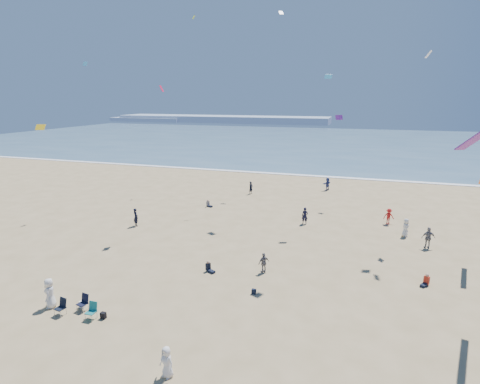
% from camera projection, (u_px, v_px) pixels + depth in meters
% --- Properties ---
extents(ground, '(220.00, 220.00, 0.00)m').
position_uv_depth(ground, '(159.00, 337.00, 19.93)').
color(ground, tan).
rests_on(ground, ground).
extents(ocean, '(220.00, 100.00, 0.06)m').
position_uv_depth(ocean, '(326.00, 142.00, 107.62)').
color(ocean, '#476B84').
rests_on(ocean, ground).
extents(surf_line, '(220.00, 1.20, 0.08)m').
position_uv_depth(surf_line, '(297.00, 175.00, 61.46)').
color(surf_line, white).
rests_on(surf_line, ground).
extents(headland_far, '(110.00, 20.00, 3.20)m').
position_uv_depth(headland_far, '(222.00, 119.00, 194.25)').
color(headland_far, '#7A8EA8').
rests_on(headland_far, ground).
extents(headland_near, '(40.00, 14.00, 2.00)m').
position_uv_depth(headland_near, '(149.00, 119.00, 201.63)').
color(headland_near, '#7A8EA8').
rests_on(headland_near, ground).
extents(standing_flyers, '(32.79, 46.20, 1.86)m').
position_uv_depth(standing_flyers, '(288.00, 250.00, 29.18)').
color(standing_flyers, red).
rests_on(standing_flyers, ground).
extents(seated_group, '(22.35, 31.12, 0.84)m').
position_uv_depth(seated_group, '(233.00, 284.00, 24.64)').
color(seated_group, silver).
rests_on(seated_group, ground).
extents(chair_cluster, '(2.65, 1.50, 1.00)m').
position_uv_depth(chair_cluster, '(77.00, 307.00, 21.80)').
color(chair_cluster, black).
rests_on(chair_cluster, ground).
extents(white_tote, '(0.35, 0.20, 0.40)m').
position_uv_depth(white_tote, '(82.00, 305.00, 22.63)').
color(white_tote, white).
rests_on(white_tote, ground).
extents(black_backpack, '(0.30, 0.22, 0.38)m').
position_uv_depth(black_backpack, '(103.00, 315.00, 21.52)').
color(black_backpack, black).
rests_on(black_backpack, ground).
extents(navy_bag, '(0.28, 0.18, 0.34)m').
position_uv_depth(navy_bag, '(254.00, 292.00, 24.22)').
color(navy_bag, black).
rests_on(navy_bag, ground).
extents(kites_aloft, '(37.72, 42.82, 26.36)m').
position_uv_depth(kites_aloft, '(369.00, 80.00, 25.38)').
color(kites_aloft, '#EB61D1').
rests_on(kites_aloft, ground).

